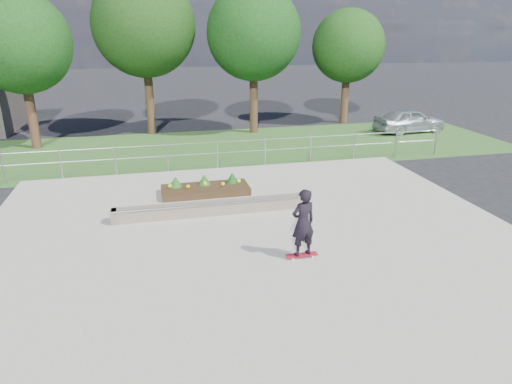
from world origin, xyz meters
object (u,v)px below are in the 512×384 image
skateboarder (303,223)px  parked_car (409,120)px  grind_ledge (212,208)px  planter_bed (205,188)px

skateboarder → parked_car: bearing=50.5°
grind_ledge → parked_car: 15.54m
skateboarder → grind_ledge: bearing=118.4°
grind_ledge → planter_bed: (0.04, 1.97, -0.02)m
grind_ledge → skateboarder: size_ratio=3.30×
grind_ledge → planter_bed: planter_bed is taller
grind_ledge → parked_car: bearing=37.5°
planter_bed → parked_car: size_ratio=0.75×
grind_ledge → skateboarder: bearing=-61.6°
parked_car → grind_ledge: bearing=121.5°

